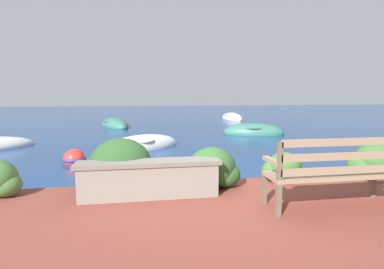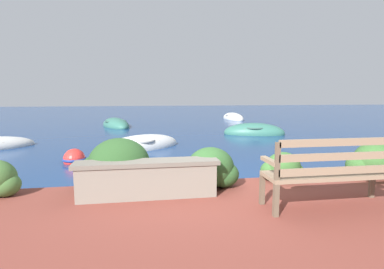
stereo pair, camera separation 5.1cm
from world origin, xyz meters
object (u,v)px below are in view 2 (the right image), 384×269
at_px(rowboat_outer, 116,125).
at_px(park_bench, 332,171).
at_px(rowboat_far, 254,133).
at_px(rowboat_distant, 233,118).
at_px(rowboat_nearest, 140,147).
at_px(mooring_buoy, 74,159).

bearing_deg(rowboat_outer, park_bench, 175.86).
relative_size(rowboat_far, rowboat_distant, 0.94).
bearing_deg(park_bench, rowboat_nearest, 111.70).
relative_size(park_bench, rowboat_nearest, 0.59).
height_order(park_bench, rowboat_nearest, park_bench).
height_order(rowboat_nearest, rowboat_outer, rowboat_outer).
bearing_deg(rowboat_nearest, rowboat_outer, 64.59).
distance_m(rowboat_nearest, rowboat_distant, 12.00).
bearing_deg(park_bench, rowboat_distant, 76.15).
bearing_deg(rowboat_distant, rowboat_outer, -67.89).
height_order(rowboat_nearest, mooring_buoy, rowboat_nearest).
distance_m(park_bench, rowboat_far, 8.83).
distance_m(rowboat_nearest, rowboat_outer, 6.92).
distance_m(rowboat_far, rowboat_distant, 7.79).
distance_m(rowboat_outer, mooring_buoy, 8.45).
bearing_deg(mooring_buoy, rowboat_far, 34.48).
relative_size(rowboat_far, rowboat_outer, 0.85).
xyz_separation_m(rowboat_far, rowboat_outer, (-6.02, 4.14, -0.00)).
bearing_deg(rowboat_outer, mooring_buoy, 157.42).
bearing_deg(rowboat_far, rowboat_nearest, 46.48).
xyz_separation_m(park_bench, rowboat_outer, (-3.79, 12.66, -0.64)).
bearing_deg(rowboat_far, park_bench, 92.28).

